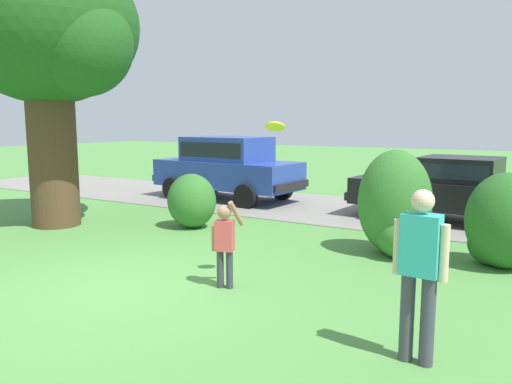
# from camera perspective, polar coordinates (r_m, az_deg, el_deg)

# --- Properties ---
(ground_plane) EXTENTS (80.00, 80.00, 0.00)m
(ground_plane) POSITION_cam_1_polar(r_m,az_deg,el_deg) (7.44, -16.51, -10.78)
(ground_plane) COLOR #518E42
(driveway_strip) EXTENTS (28.00, 4.40, 0.02)m
(driveway_strip) POSITION_cam_1_polar(r_m,az_deg,el_deg) (13.68, 7.94, -1.86)
(driveway_strip) COLOR gray
(driveway_strip) RESTS_ON ground
(oak_tree_large) EXTENTS (4.21, 4.05, 6.19)m
(oak_tree_large) POSITION_cam_1_polar(r_m,az_deg,el_deg) (12.21, -22.50, 16.26)
(oak_tree_large) COLOR #513823
(oak_tree_large) RESTS_ON ground
(shrub_near_tree) EXTENTS (1.13, 1.02, 1.22)m
(shrub_near_tree) POSITION_cam_1_polar(r_m,az_deg,el_deg) (11.12, -7.48, -1.03)
(shrub_near_tree) COLOR #33702B
(shrub_near_tree) RESTS_ON ground
(shrub_centre_left) EXTENTS (1.30, 1.29, 1.89)m
(shrub_centre_left) POSITION_cam_1_polar(r_m,az_deg,el_deg) (9.10, 15.88, -1.77)
(shrub_centre_left) COLOR #33702B
(shrub_centre_left) RESTS_ON ground
(shrub_centre) EXTENTS (1.25, 1.18, 1.57)m
(shrub_centre) POSITION_cam_1_polar(r_m,az_deg,el_deg) (8.95, 26.81, -3.39)
(shrub_centre) COLOR #286023
(shrub_centre) RESTS_ON ground
(parked_sedan) EXTENTS (4.52, 2.34, 1.56)m
(parked_sedan) POSITION_cam_1_polar(r_m,az_deg,el_deg) (12.48, 21.54, 0.57)
(parked_sedan) COLOR black
(parked_sedan) RESTS_ON ground
(parked_suv) EXTENTS (4.82, 2.35, 1.92)m
(parked_suv) POSITION_cam_1_polar(r_m,az_deg,el_deg) (14.97, -3.38, 3.18)
(parked_suv) COLOR #28429E
(parked_suv) RESTS_ON ground
(child_thrower) EXTENTS (0.41, 0.35, 1.29)m
(child_thrower) POSITION_cam_1_polar(r_m,az_deg,el_deg) (7.03, -3.65, -5.49)
(child_thrower) COLOR #383842
(child_thrower) RESTS_ON ground
(frisbee) EXTENTS (0.30, 0.27, 0.18)m
(frisbee) POSITION_cam_1_polar(r_m,az_deg,el_deg) (6.91, 2.23, 7.63)
(frisbee) COLOR yellow
(adult_onlooker) EXTENTS (0.53, 0.24, 1.74)m
(adult_onlooker) POSITION_cam_1_polar(r_m,az_deg,el_deg) (5.06, 18.47, -8.23)
(adult_onlooker) COLOR #3F3F4C
(adult_onlooker) RESTS_ON ground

